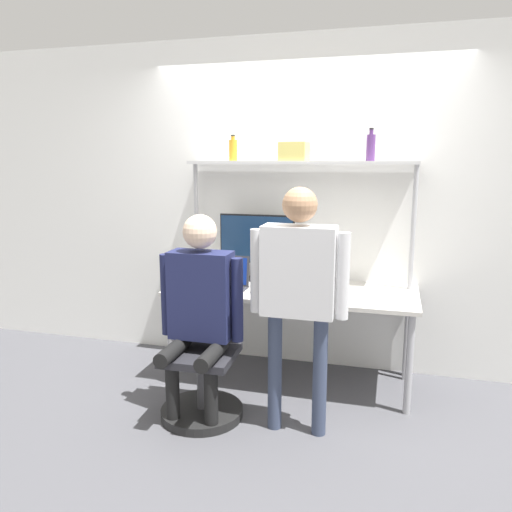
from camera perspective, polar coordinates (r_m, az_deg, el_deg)
ground_plane at (r=3.77m, az=2.69°, el=-16.34°), size 12.00×12.00×0.00m
wall_back at (r=4.16m, az=5.37°, el=5.74°), size 8.00×0.06×2.70m
desk at (r=3.88m, az=4.11°, el=-4.71°), size 1.89×0.76×0.75m
shelf_unit at (r=3.98m, az=4.95°, el=7.30°), size 1.79×0.27×1.72m
monitor at (r=4.09m, az=0.08°, el=1.55°), size 0.63×0.20×0.54m
laptop at (r=3.86m, az=-3.10°, el=-2.68°), size 0.29×0.24×0.25m
cell_phone at (r=3.79m, az=0.12°, el=-3.94°), size 0.07×0.15×0.01m
office_chair at (r=3.52m, az=-6.04°, el=-13.36°), size 0.56×0.56×0.92m
person_seated at (r=3.29m, az=-6.50°, el=-5.16°), size 0.58×0.47×1.38m
person_standing at (r=3.06m, az=4.89°, el=-2.82°), size 0.61×0.21×1.57m
bottle_purple at (r=3.91m, az=12.98°, el=12.05°), size 0.07×0.07×0.24m
bottle_amber at (r=4.11m, az=-2.64°, el=12.03°), size 0.07×0.07×0.20m
storage_box at (r=3.98m, az=4.37°, el=11.81°), size 0.21×0.23×0.14m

